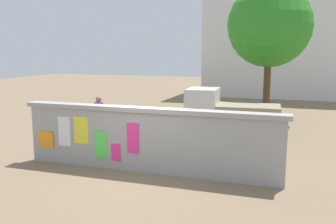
{
  "coord_description": "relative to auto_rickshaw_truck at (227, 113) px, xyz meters",
  "views": [
    {
      "loc": [
        3.7,
        -9.12,
        3.3
      ],
      "look_at": [
        -0.15,
        2.24,
        1.32
      ],
      "focal_mm": 39.38,
      "sensor_mm": 36.0,
      "label": 1
    }
  ],
  "objects": [
    {
      "name": "auto_rickshaw_truck",
      "position": [
        0.0,
        0.0,
        0.0
      ],
      "size": [
        3.68,
        1.7,
        1.85
      ],
      "color": "black",
      "rests_on": "ground"
    },
    {
      "name": "poster_wall",
      "position": [
        -1.33,
        -5.17,
        0.03
      ],
      "size": [
        7.51,
        0.42,
        1.8
      ],
      "color": "#9A9A9A",
      "rests_on": "ground"
    },
    {
      "name": "building_background",
      "position": [
        2.13,
        15.05,
        3.68
      ],
      "size": [
        12.59,
        6.03,
        9.12
      ],
      "color": "silver",
      "rests_on": "ground"
    },
    {
      "name": "bicycle_near",
      "position": [
        -3.12,
        -0.18,
        -0.54
      ],
      "size": [
        1.68,
        0.53,
        0.95
      ],
      "color": "black",
      "rests_on": "ground"
    },
    {
      "name": "motorcycle",
      "position": [
        0.26,
        -3.6,
        -0.44
      ],
      "size": [
        1.9,
        0.56,
        0.87
      ],
      "color": "black",
      "rests_on": "ground"
    },
    {
      "name": "tree_roadside",
      "position": [
        1.21,
        4.03,
        3.6
      ],
      "size": [
        3.94,
        3.94,
        6.49
      ],
      "color": "brown",
      "rests_on": "ground"
    },
    {
      "name": "bicycle_far",
      "position": [
        -2.04,
        -3.45,
        -0.54
      ],
      "size": [
        1.65,
        0.62,
        0.95
      ],
      "color": "black",
      "rests_on": "ground"
    },
    {
      "name": "person_walking",
      "position": [
        -3.49,
        -4.28,
        0.09
      ],
      "size": [
        0.44,
        0.44,
        1.62
      ],
      "color": "#338CBF",
      "rests_on": "ground"
    },
    {
      "name": "person_bystander",
      "position": [
        -4.57,
        -2.0,
        0.09
      ],
      "size": [
        0.36,
        0.36,
        1.62
      ],
      "color": "#BF6626",
      "rests_on": "ground"
    },
    {
      "name": "ground",
      "position": [
        -1.32,
        2.83,
        -0.9
      ],
      "size": [
        60.0,
        60.0,
        0.0
      ],
      "primitive_type": "plane",
      "color": "#7A664C"
    }
  ]
}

